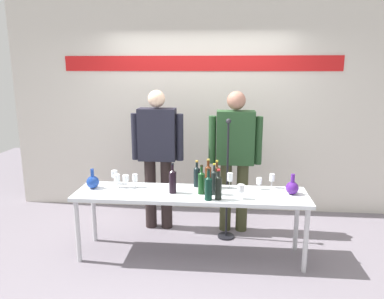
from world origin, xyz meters
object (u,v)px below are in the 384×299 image
Objects in this scene: wine_bottle_0 at (218,186)px; microphone_stand at (227,200)px; wine_glass_left_2 at (117,178)px; display_table at (191,198)px; decanter_blue_left at (93,182)px; decanter_blue_right at (292,187)px; presenter_left at (158,150)px; wine_bottle_4 at (208,187)px; wine_bottle_6 at (197,176)px; wine_glass_right_0 at (272,178)px; wine_bottle_5 at (208,176)px; wine_bottle_3 at (214,181)px; wine_glass_right_2 at (241,189)px; wine_bottle_2 at (217,176)px; wine_glass_left_0 at (135,178)px; wine_glass_right_1 at (259,181)px; wine_bottle_1 at (201,182)px; wine_glass_left_3 at (126,178)px; presenter_right at (235,152)px; wine_glass_right_3 at (230,177)px; wine_bottle_7 at (173,180)px; wine_glass_left_1 at (114,174)px.

microphone_stand is at bearing 81.79° from wine_bottle_0.
display_table is at bearing -6.23° from wine_glass_left_2.
wine_bottle_0 reaches higher than decanter_blue_left.
display_table is 11.26× the size of decanter_blue_right.
presenter_left is 1.12m from wine_bottle_4.
wine_bottle_6 is 1.90× the size of wine_glass_right_0.
decanter_blue_right is 0.89m from wine_bottle_5.
wine_bottle_3 reaches higher than wine_glass_right_2.
wine_bottle_5 is at bearing -165.38° from wine_bottle_2.
decanter_blue_left is (-1.07, 0.04, 0.13)m from display_table.
microphone_stand is at bearing 147.74° from decanter_blue_right.
wine_glass_left_0 reaches higher than wine_glass_right_1.
wine_bottle_1 is (1.19, -0.07, 0.06)m from decanter_blue_left.
presenter_left is 0.66m from wine_glass_left_3.
decanter_blue_right is 0.89m from presenter_right.
presenter_left is 1.03m from microphone_stand.
wine_glass_left_3 is at bearing 6.10° from wine_glass_left_2.
wine_bottle_5 is (-0.09, -0.02, 0.01)m from wine_bottle_2.
wine_bottle_0 reaches higher than wine_glass_right_0.
wine_glass_right_2 is (1.59, -0.19, 0.03)m from decanter_blue_left.
decanter_blue_left is 1.19m from wine_bottle_1.
decanter_blue_left is at bearing -157.56° from presenter_right.
presenter_right is at bearing 67.97° from microphone_stand.
wine_glass_left_0 is 0.98× the size of wine_glass_right_2.
wine_glass_right_2 is at bearing -71.96° from wine_glass_right_3.
wine_bottle_4 is (-0.86, -0.25, 0.06)m from decanter_blue_right.
wine_bottle_7 is at bearing -4.63° from decanter_blue_left.
wine_bottle_4 is (0.08, -0.18, 0.00)m from wine_bottle_1.
presenter_left is 5.59× the size of wine_bottle_0.
wine_glass_left_2 is at bearing -62.37° from wine_glass_left_1.
decanter_blue_right is at bearing -11.92° from wine_glass_right_3.
wine_glass_left_2 is (-1.08, -0.10, -0.03)m from wine_bottle_2.
decanter_blue_right is 1.44× the size of wine_glass_left_2.
wine_bottle_2 is 0.14m from wine_glass_right_3.
wine_glass_left_1 is 1.34m from microphone_stand.
wine_bottle_1 is 1.99× the size of wine_glass_left_1.
wine_glass_right_2 is (0.51, -0.14, 0.17)m from display_table.
wine_bottle_3 is at bearing -107.94° from presenter_right.
wine_bottle_0 reaches higher than wine_glass_right_1.
decanter_blue_left is 1.29m from wine_bottle_4.
wine_bottle_4 is at bearing -169.96° from wine_glass_right_2.
wine_bottle_0 is 2.12× the size of wine_glass_left_0.
wine_bottle_0 is at bearing -40.83° from wine_bottle_1.
wine_glass_right_0 is at bearing 5.64° from decanter_blue_left.
wine_bottle_4 reaches higher than display_table.
wine_bottle_5 is at bearing 3.32° from wine_glass_left_0.
wine_glass_left_3 is at bearing 168.91° from wine_glass_right_2.
wine_bottle_5 is 0.53m from microphone_stand.
decanter_blue_right is at bearing -47.87° from presenter_right.
decanter_blue_right is at bearing -46.17° from wine_glass_right_0.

